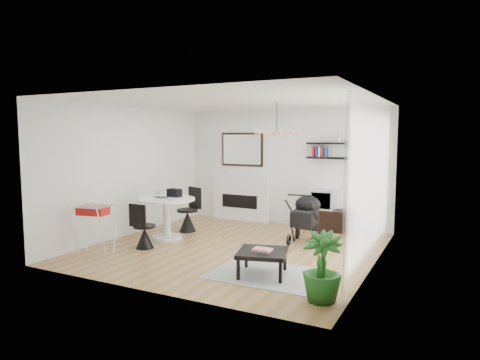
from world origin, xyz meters
The scene contains 25 objects.
floor centered at (0.00, 0.00, 0.00)m, with size 5.00×5.00×0.00m, color olive.
ceiling centered at (0.00, 0.00, 2.70)m, with size 5.00×5.00×0.00m, color white.
wall_back centered at (0.00, 2.50, 1.35)m, with size 5.00×5.00×0.00m, color white.
wall_left centered at (-2.50, 0.00, 1.35)m, with size 5.00×5.00×0.00m, color white.
wall_right centered at (2.50, 0.00, 1.35)m, with size 5.00×5.00×0.00m, color white.
sheer_curtain centered at (2.40, 0.20, 1.35)m, with size 0.04×3.60×2.60m, color white.
fireplace centered at (-1.10, 2.42, 0.69)m, with size 1.50×0.17×2.16m.
shelf_lower centered at (1.06, 2.37, 1.60)m, with size 0.90×0.25×0.04m, color black.
shelf_upper centered at (1.06, 2.37, 1.92)m, with size 0.90×0.25×0.04m, color black.
pendant_lamp centered at (0.70, 0.30, 2.15)m, with size 0.90×0.90×0.10m, color tan, non-canonical shape.
tv_console centered at (1.06, 2.27, 0.23)m, with size 1.23×0.43×0.46m, color black.
crt_tv centered at (1.02, 2.27, 0.68)m, with size 0.50×0.44×0.44m.
dining_table centered at (-1.55, 0.00, 0.55)m, with size 1.14×1.14×0.84m.
laptop centered at (-1.67, -0.08, 0.85)m, with size 0.29×0.19×0.02m, color black.
black_bag centered at (-1.53, 0.24, 0.92)m, with size 0.28×0.17×0.17m, color black.
newspaper centered at (-1.33, -0.15, 0.84)m, with size 0.33×0.27×0.01m, color beige.
drinking_glass centered at (-1.86, 0.14, 0.88)m, with size 0.05×0.05×0.09m, color white.
chair_far centered at (-1.56, 0.78, 0.30)m, with size 0.50×0.51×0.96m.
chair_near centered at (-1.49, -0.79, 0.27)m, with size 0.41×0.41×0.86m.
drying_rack centered at (-2.01, -1.47, 0.46)m, with size 0.68×0.64×0.88m.
stroller centered at (1.03, 1.03, 0.44)m, with size 0.55×0.86×1.02m.
rug centered at (1.16, -1.12, 0.01)m, with size 1.71×1.24×0.01m, color #9D9D9D.
coffee_table centered at (1.10, -1.19, 0.34)m, with size 0.88×0.88×0.37m.
magazines centered at (1.10, -1.22, 0.40)m, with size 0.27×0.21×0.04m, color #D9363D.
potted_plant centered at (2.17, -1.77, 0.45)m, with size 0.50×0.50×0.89m, color #1D5C1A.
Camera 1 is at (3.64, -6.90, 2.10)m, focal length 32.00 mm.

